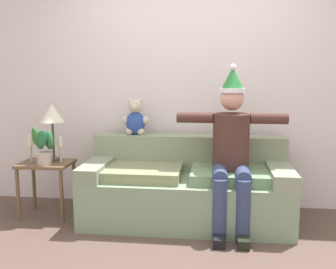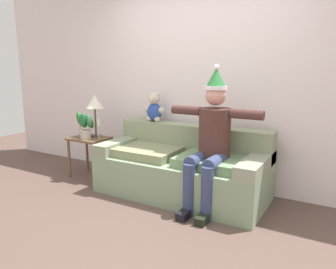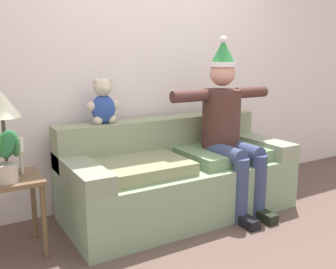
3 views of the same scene
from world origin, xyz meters
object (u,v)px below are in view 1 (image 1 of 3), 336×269
(teddy_bear, at_px, (135,118))
(potted_plant, at_px, (44,145))
(candle_short, at_px, (60,145))
(table_lamp, at_px, (52,116))
(couch, at_px, (187,188))
(candle_tall, at_px, (31,145))
(person_seated, at_px, (231,147))
(side_table, at_px, (46,172))

(teddy_bear, bearing_deg, potted_plant, -153.83)
(candle_short, bearing_deg, teddy_bear, 21.48)
(table_lamp, bearing_deg, couch, -1.14)
(couch, bearing_deg, candle_tall, -177.29)
(person_seated, xyz_separation_m, potted_plant, (-1.81, 0.02, -0.03))
(potted_plant, bearing_deg, person_seated, -0.61)
(side_table, bearing_deg, potted_plant, -73.12)
(candle_short, bearing_deg, couch, 0.62)
(person_seated, height_order, candle_tall, person_seated)
(teddy_bear, xyz_separation_m, candle_tall, (-1.00, -0.34, -0.25))
(candle_tall, relative_size, candle_short, 1.04)
(person_seated, xyz_separation_m, table_lamp, (-1.78, 0.19, 0.24))
(person_seated, xyz_separation_m, side_table, (-1.83, 0.11, -0.32))
(potted_plant, xyz_separation_m, candle_short, (0.12, 0.13, -0.02))
(couch, xyz_separation_m, teddy_bear, (-0.56, 0.27, 0.65))
(candle_tall, bearing_deg, table_lamp, 27.37)
(person_seated, height_order, potted_plant, person_seated)
(teddy_bear, height_order, potted_plant, teddy_bear)
(side_table, relative_size, table_lamp, 0.96)
(person_seated, height_order, side_table, person_seated)
(couch, xyz_separation_m, side_table, (-1.42, -0.05, 0.13))
(couch, bearing_deg, potted_plant, -174.23)
(candle_short, bearing_deg, table_lamp, 155.15)
(teddy_bear, xyz_separation_m, side_table, (-0.86, -0.32, -0.52))
(side_table, distance_m, table_lamp, 0.57)
(potted_plant, height_order, candle_short, potted_plant)
(person_seated, height_order, candle_short, person_seated)
(side_table, relative_size, candle_tall, 2.06)
(couch, bearing_deg, candle_short, -179.38)
(teddy_bear, xyz_separation_m, table_lamp, (-0.80, -0.24, 0.04))
(table_lamp, bearing_deg, candle_tall, -152.63)
(potted_plant, bearing_deg, candle_short, 47.65)
(side_table, xyz_separation_m, table_lamp, (0.05, 0.08, 0.56))
(couch, xyz_separation_m, candle_tall, (-1.56, -0.07, 0.40))
(table_lamp, bearing_deg, side_table, -123.36)
(table_lamp, xyz_separation_m, potted_plant, (-0.03, -0.17, -0.27))
(table_lamp, relative_size, candle_tall, 2.16)
(couch, distance_m, teddy_bear, 0.90)
(potted_plant, bearing_deg, couch, 5.77)
(person_seated, relative_size, teddy_bear, 3.99)
(table_lamp, xyz_separation_m, candle_short, (0.09, -0.04, -0.29))
(couch, height_order, candle_tall, candle_tall)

